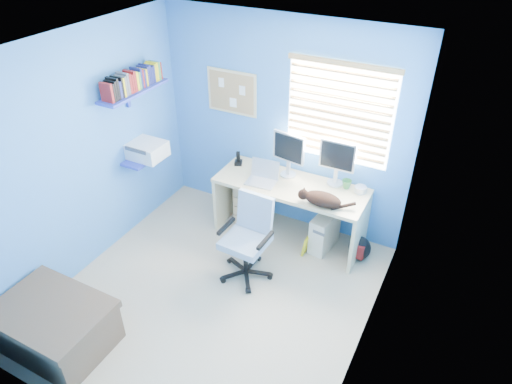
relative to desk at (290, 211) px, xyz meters
The scene contains 23 objects.
floor 1.34m from the desk, 102.63° to the right, with size 3.00×3.20×0.00m, color tan.
ceiling 2.49m from the desk, 102.63° to the right, with size 3.00×3.20×0.00m, color white.
wall_back 0.99m from the desk, 129.19° to the left, with size 3.00×0.01×2.50m, color #3E7FCE.
wall_front 3.00m from the desk, 95.63° to the right, with size 3.00×0.01×2.50m, color #3E7FCE.
wall_left 2.35m from the desk, 144.83° to the right, with size 0.01×3.20×2.50m, color #3E7FCE.
wall_right 1.96m from the desk, 45.84° to the right, with size 0.01×3.20×2.50m, color #3E7FCE.
desk is the anchor object (origin of this frame).
laptop 0.59m from the desk, 157.85° to the right, with size 0.33×0.26×0.22m, color silver.
monitor_left 0.67m from the desk, 123.96° to the left, with size 0.40×0.12×0.54m, color silver.
monitor_right 0.81m from the desk, 28.59° to the left, with size 0.40×0.12×0.54m, color silver.
phone 0.89m from the desk, behind, with size 0.09×0.11×0.17m, color black.
mug 0.74m from the desk, 20.23° to the left, with size 0.10×0.09×0.10m, color #357E3F.
cd_spindle 0.87m from the desk, 15.57° to the left, with size 0.13×0.13×0.07m, color silver.
cat 0.67m from the desk, 25.78° to the right, with size 0.40×0.21×0.14m, color black.
tower_pc 0.47m from the desk, ahead, with size 0.19×0.44×0.45m, color beige.
drawer_boxes 0.55m from the desk, behind, with size 0.35×0.28×0.54m, color tan.
yellow_book 0.44m from the desk, 32.71° to the right, with size 0.03×0.17×0.24m, color yellow.
backpack 0.90m from the desk, ahead, with size 0.25×0.19×0.30m, color black.
bed_corner 2.71m from the desk, 117.01° to the right, with size 0.96×0.68×0.46m, color brown.
office_chair 0.80m from the desk, 99.72° to the right, with size 0.56×0.56×0.93m.
window_blinds 1.28m from the desk, 40.35° to the left, with size 1.15×0.05×1.10m.
corkboard 1.54m from the desk, 160.75° to the left, with size 0.64×0.02×0.52m.
wall_shelves 2.01m from the desk, 162.83° to the right, with size 0.42×0.90×1.05m.
Camera 1 is at (1.93, -2.77, 3.50)m, focal length 32.00 mm.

